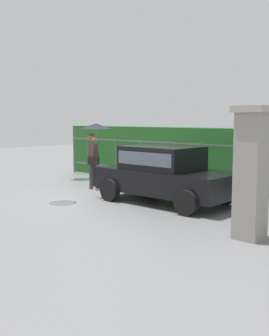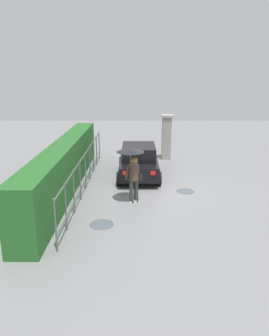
% 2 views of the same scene
% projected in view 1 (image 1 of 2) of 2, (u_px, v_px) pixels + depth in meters
% --- Properties ---
extents(ground_plane, '(40.00, 40.00, 0.00)m').
position_uv_depth(ground_plane, '(109.00, 196.00, 11.90)').
color(ground_plane, slate).
extents(car, '(3.75, 1.88, 1.48)m').
position_uv_depth(car, '(165.00, 172.00, 10.86)').
color(car, black).
rests_on(car, ground).
extents(pedestrian, '(0.98, 0.98, 2.05)m').
position_uv_depth(pedestrian, '(94.00, 141.00, 13.03)').
color(pedestrian, '#333333').
rests_on(pedestrian, ground).
extents(gate_pillar, '(0.60, 0.60, 2.42)m').
position_uv_depth(gate_pillar, '(251.00, 172.00, 7.50)').
color(gate_pillar, gray).
rests_on(gate_pillar, ground).
extents(fence_section, '(9.80, 0.05, 1.50)m').
position_uv_depth(fence_section, '(169.00, 161.00, 13.50)').
color(fence_section, '#59605B').
rests_on(fence_section, ground).
extents(hedge_row, '(10.75, 0.90, 1.90)m').
position_uv_depth(hedge_row, '(183.00, 156.00, 14.06)').
color(hedge_row, '#235B23').
rests_on(hedge_row, ground).
extents(puddle_near, '(0.73, 0.73, 0.00)m').
position_uv_depth(puddle_near, '(63.00, 203.00, 10.90)').
color(puddle_near, '#4C545B').
rests_on(puddle_near, ground).
extents(puddle_far, '(0.78, 0.78, 0.00)m').
position_uv_depth(puddle_far, '(81.00, 179.00, 15.13)').
color(puddle_far, '#4C545B').
rests_on(puddle_far, ground).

